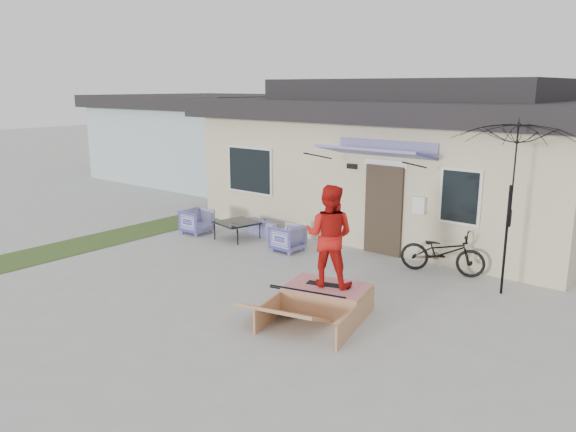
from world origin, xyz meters
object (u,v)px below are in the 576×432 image
Objects in this scene: bicycle at (443,248)px; skateboard at (328,284)px; coffee_table at (237,230)px; skater at (329,234)px; armchair_left at (197,220)px; skate_ramp at (327,299)px; loveseat at (269,225)px; patio_umbrella at (509,204)px; armchair_right at (288,237)px.

bicycle is 2.26× the size of skateboard.
coffee_table is 0.52× the size of skater.
armchair_left is 0.39× the size of skate_ramp.
loveseat is 5.26m from skateboard.
bicycle is (4.87, -0.06, 0.28)m from loveseat.
loveseat reaches higher than skateboard.
bicycle is 1.87m from patio_umbrella.
loveseat is at bearing -57.63° from armchair_left.
armchair_right is (1.30, -0.82, 0.06)m from loveseat.
skater is at bearing -127.31° from patio_umbrella.
armchair_left is at bearing -168.54° from coffee_table.
armchair_right is 3.66m from bicycle.
coffee_table is at bearing -89.11° from armchair_right.
bicycle is 0.95× the size of skate_ramp.
skate_ramp reaches higher than coffee_table.
bicycle is at bearing -120.64° from skater.
skate_ramp is 0.26m from skateboard.
skater is at bearing -27.86° from coffee_table.
skateboard is at bearing 155.86° from loveseat.
skate_ramp is (2.87, -2.44, -0.12)m from armchair_right.
armchair_left reaches higher than skate_ramp.
bicycle is 0.63× the size of patio_umbrella.
skateboard is 0.44× the size of skater.
coffee_table is 0.50× the size of skate_ramp.
armchair_left reaches higher than loveseat.
patio_umbrella reaches higher than bicycle.
armchair_right is 3.87m from skater.
armchair_left is at bearing 146.02° from skate_ramp.
armchair_left is at bearing 85.16° from bicycle.
skateboard is 0.91m from skater.
skateboard is at bearing -127.31° from patio_umbrella.
bicycle is at bearing 8.25° from coffee_table.
bicycle is (3.57, 0.77, 0.21)m from armchair_right.
armchair_right is at bearing -175.78° from patio_umbrella.
skateboard is (-0.01, 0.05, 0.26)m from skate_ramp.
patio_umbrella is 1.52× the size of skate_ramp.
coffee_table is (1.25, 0.25, -0.13)m from armchair_left.
bicycle reaches higher than armchair_right.
skater reaches higher than armchair_right.
armchair_right is at bearing -86.11° from armchair_left.
loveseat is 0.78× the size of skate_ramp.
skater reaches higher than skateboard.
skate_ramp is at bearing -93.69° from skateboard.
skater is (4.53, -2.40, 1.17)m from coffee_table.
armchair_left is (-1.63, -1.07, 0.08)m from loveseat.
loveseat is 0.90m from coffee_table.
armchair_left is 6.58m from bicycle.
bicycle is at bearing 103.15° from armchair_right.
coffee_table is 6.81m from patio_umbrella.
coffee_table is (-1.68, 0.00, -0.12)m from armchair_right.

